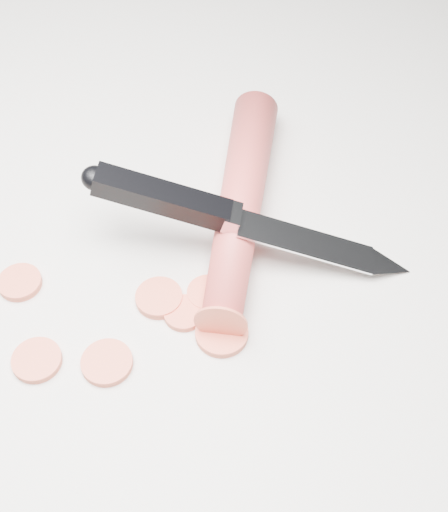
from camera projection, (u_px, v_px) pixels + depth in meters
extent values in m
plane|color=silver|center=(137.00, 301.00, 0.53)|extent=(2.40, 2.40, 0.00)
cylinder|color=red|center=(241.00, 202.00, 0.56)|extent=(0.09, 0.23, 0.03)
cylinder|color=#E65339|center=(37.00, 360.00, 0.49)|extent=(0.03, 0.03, 0.01)
cylinder|color=#E65339|center=(184.00, 313.00, 0.52)|extent=(0.03, 0.03, 0.01)
cylinder|color=#E65339|center=(159.00, 298.00, 0.52)|extent=(0.03, 0.03, 0.01)
cylinder|color=#E65339|center=(222.00, 333.00, 0.51)|extent=(0.04, 0.04, 0.01)
cylinder|color=#E65339|center=(208.00, 293.00, 0.53)|extent=(0.03, 0.03, 0.01)
cylinder|color=#E65339|center=(20.00, 282.00, 0.53)|extent=(0.03, 0.03, 0.01)
cylinder|color=#E65339|center=(107.00, 363.00, 0.49)|extent=(0.04, 0.04, 0.01)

